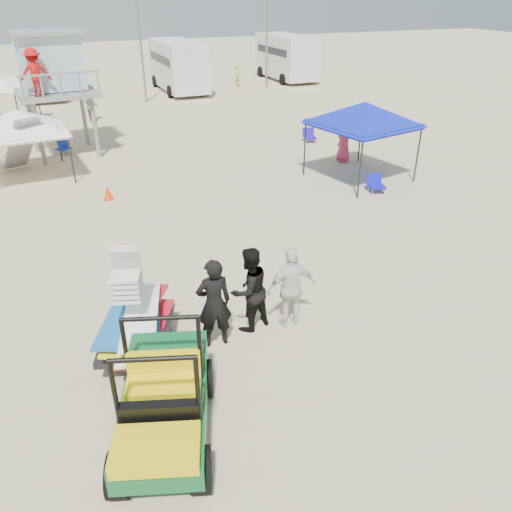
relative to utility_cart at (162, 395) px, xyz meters
name	(u,v)px	position (x,y,z in m)	size (l,w,h in m)	color
ground	(295,400)	(2.31, -0.04, -0.93)	(140.00, 140.00, 0.00)	beige
utility_cart	(162,395)	(0.00, 0.00, 0.00)	(2.09, 2.92, 2.00)	#0D5726
surf_trailer	(134,318)	(0.01, 2.34, -0.10)	(1.84, 2.54, 2.05)	black
man_left	(214,303)	(1.52, 2.04, 0.04)	(0.71, 0.47, 1.94)	black
man_mid	(249,290)	(2.37, 2.29, 0.01)	(0.91, 0.71, 1.88)	black
man_right	(291,288)	(3.22, 2.04, -0.01)	(1.08, 0.45, 1.84)	white
lifeguard_tower	(50,67)	(-0.30, 17.20, 2.67)	(3.32, 3.32, 4.83)	gray
canopy_blue	(365,106)	(9.78, 9.51, 1.77)	(3.66, 3.66, 3.25)	black
canopy_white_a	(15,114)	(-1.84, 14.44, 1.47)	(3.35, 3.35, 2.95)	black
cone_near	(108,193)	(0.65, 10.93, -0.68)	(0.34, 0.34, 0.50)	#F73C07
beach_chair_a	(63,146)	(-0.37, 17.30, -0.62)	(0.74, 0.85, 0.64)	#1031B2
beach_chair_b	(375,183)	(9.54, 8.03, -0.62)	(0.66, 0.72, 0.64)	#1012B6
beach_chair_c	(309,135)	(10.48, 14.75, -0.62)	(0.65, 0.71, 0.64)	#2211B9
rv_mid_left	(38,68)	(-0.70, 31.46, 0.87)	(2.65, 6.50, 3.25)	silver
rv_mid_right	(178,64)	(8.30, 29.96, 0.87)	(2.64, 7.00, 3.25)	silver
rv_far_right	(286,55)	(17.30, 31.46, 0.87)	(2.64, 6.60, 3.25)	silver
light_pole_left	(140,34)	(5.31, 26.96, 3.07)	(0.14, 0.14, 8.00)	slate
light_pole_right	(267,28)	(14.31, 28.46, 3.07)	(0.14, 0.14, 8.00)	slate
distant_beachgoers	(122,124)	(2.41, 18.12, -0.08)	(17.70, 19.17, 1.77)	#BD3651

